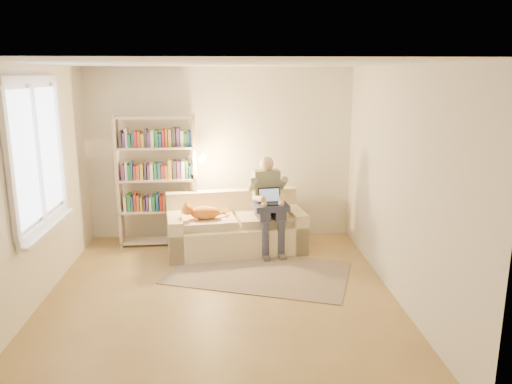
{
  "coord_description": "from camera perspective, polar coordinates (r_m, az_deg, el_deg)",
  "views": [
    {
      "loc": [
        0.11,
        -5.31,
        2.5
      ],
      "look_at": [
        0.47,
        1.0,
        1.0
      ],
      "focal_mm": 35.0,
      "sensor_mm": 36.0,
      "label": 1
    }
  ],
  "objects": [
    {
      "name": "sofa",
      "position": [
        7.24,
        -2.35,
        -4.32
      ],
      "size": [
        2.04,
        1.14,
        0.82
      ],
      "rotation": [
        0.0,
        0.0,
        0.15
      ],
      "color": "beige",
      "rests_on": "floor"
    },
    {
      "name": "wall_front",
      "position": [
        3.29,
        -4.95,
        -8.11
      ],
      "size": [
        4.0,
        0.02,
        2.6
      ],
      "primitive_type": "cube",
      "color": "silver",
      "rests_on": "floor"
    },
    {
      "name": "wall_right",
      "position": [
        5.76,
        15.98,
        0.84
      ],
      "size": [
        0.02,
        4.5,
        2.6
      ],
      "primitive_type": "cube",
      "color": "silver",
      "rests_on": "floor"
    },
    {
      "name": "cat",
      "position": [
        6.97,
        -6.01,
        -2.31
      ],
      "size": [
        0.62,
        0.28,
        0.23
      ],
      "rotation": [
        0.0,
        0.0,
        0.15
      ],
      "color": "orange",
      "rests_on": "sofa"
    },
    {
      "name": "wall_back",
      "position": [
        7.65,
        -4.06,
        4.34
      ],
      "size": [
        4.0,
        0.02,
        2.6
      ],
      "primitive_type": "cube",
      "color": "silver",
      "rests_on": "floor"
    },
    {
      "name": "laptop",
      "position": [
        6.93,
        1.35,
        -0.89
      ],
      "size": [
        0.34,
        0.31,
        0.26
      ],
      "rotation": [
        0.0,
        0.0,
        0.15
      ],
      "color": "black",
      "rests_on": "blanket"
    },
    {
      "name": "ceiling",
      "position": [
        5.31,
        -4.58,
        14.42
      ],
      "size": [
        4.0,
        4.5,
        0.02
      ],
      "primitive_type": "cube",
      "color": "white",
      "rests_on": "wall_back"
    },
    {
      "name": "person",
      "position": [
        7.05,
        1.42,
        -0.81
      ],
      "size": [
        0.44,
        0.63,
        1.36
      ],
      "rotation": [
        0.0,
        0.0,
        0.15
      ],
      "color": "gray",
      "rests_on": "sofa"
    },
    {
      "name": "bookshelf",
      "position": [
        7.42,
        -11.22,
        1.99
      ],
      "size": [
        1.29,
        0.36,
        1.93
      ],
      "rotation": [
        0.0,
        0.0,
        0.06
      ],
      "color": "beige",
      "rests_on": "floor"
    },
    {
      "name": "floor",
      "position": [
        5.87,
        -4.1,
        -11.87
      ],
      "size": [
        4.5,
        4.5,
        0.0
      ],
      "primitive_type": "plane",
      "color": "olive",
      "rests_on": "ground"
    },
    {
      "name": "wall_left",
      "position": [
        5.83,
        -24.36,
        0.31
      ],
      "size": [
        0.02,
        4.5,
        2.6
      ],
      "primitive_type": "cube",
      "color": "silver",
      "rests_on": "floor"
    },
    {
      "name": "rug",
      "position": [
        6.5,
        0.29,
        -9.19
      ],
      "size": [
        2.55,
        1.97,
        0.01
      ],
      "primitive_type": "cube",
      "rotation": [
        0.0,
        0.0,
        -0.32
      ],
      "color": "gray",
      "rests_on": "floor"
    },
    {
      "name": "blanket",
      "position": [
        6.95,
        1.36,
        -1.66
      ],
      "size": [
        0.53,
        0.45,
        0.08
      ],
      "primitive_type": "cube",
      "rotation": [
        0.0,
        0.0,
        0.15
      ],
      "color": "#2B314C",
      "rests_on": "person"
    },
    {
      "name": "window",
      "position": [
        5.98,
        -23.29,
        1.45
      ],
      "size": [
        0.12,
        1.52,
        1.69
      ],
      "color": "white",
      "rests_on": "wall_left"
    }
  ]
}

